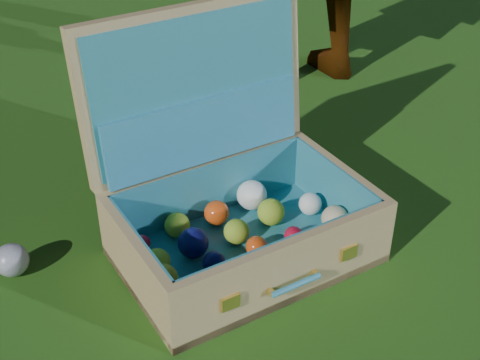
% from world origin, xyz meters
% --- Properties ---
extents(ground, '(60.00, 60.00, 0.00)m').
position_xyz_m(ground, '(0.00, 0.00, 0.00)').
color(ground, '#215114').
rests_on(ground, ground).
extents(stray_ball, '(0.08, 0.08, 0.08)m').
position_xyz_m(stray_ball, '(-0.50, -0.15, 0.04)').
color(stray_ball, '#4673B7').
rests_on(stray_ball, ground).
extents(suitcase, '(0.70, 0.64, 0.55)m').
position_xyz_m(suitcase, '(0.01, -0.10, 0.16)').
color(suitcase, tan).
rests_on(suitcase, ground).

